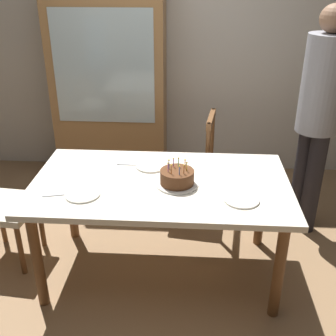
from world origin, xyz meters
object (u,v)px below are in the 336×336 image
at_px(plate_near_guest, 241,200).
at_px(plate_near_celebrant, 83,194).
at_px(dining_table, 161,192).
at_px(china_cabinet, 110,88).
at_px(birthday_cake, 177,178).
at_px(plate_far_side, 151,166).
at_px(person_guest, 319,111).
at_px(chair_spindle_back, 189,168).

bearing_deg(plate_near_guest, plate_near_celebrant, 180.00).
bearing_deg(dining_table, plate_near_guest, -22.95).
height_order(dining_table, china_cabinet, china_cabinet).
height_order(birthday_cake, plate_far_side, birthday_cake).
height_order(plate_near_celebrant, person_guest, person_guest).
distance_m(dining_table, person_guest, 1.40).
distance_m(chair_spindle_back, china_cabinet, 1.22).
bearing_deg(plate_near_celebrant, dining_table, 24.79).
bearing_deg(dining_table, chair_spindle_back, 77.08).
height_order(plate_near_guest, china_cabinet, china_cabinet).
height_order(birthday_cake, plate_near_celebrant, birthday_cake).
height_order(plate_far_side, china_cabinet, china_cabinet).
relative_size(dining_table, chair_spindle_back, 1.81).
bearing_deg(dining_table, plate_far_side, 111.48).
distance_m(plate_far_side, chair_spindle_back, 0.71).
bearing_deg(plate_near_guest, chair_spindle_back, 108.03).
bearing_deg(plate_far_side, person_guest, 19.94).
relative_size(dining_table, plate_near_guest, 7.81).
height_order(birthday_cake, chair_spindle_back, chair_spindle_back).
xyz_separation_m(chair_spindle_back, china_cabinet, (-0.82, 0.76, 0.49)).
height_order(dining_table, person_guest, person_guest).
bearing_deg(plate_near_celebrant, chair_spindle_back, 57.22).
bearing_deg(birthday_cake, chair_spindle_back, 85.15).
xyz_separation_m(birthday_cake, plate_near_guest, (0.40, -0.17, -0.04)).
relative_size(plate_near_celebrant, plate_near_guest, 1.00).
height_order(dining_table, plate_near_celebrant, plate_near_celebrant).
distance_m(plate_near_guest, chair_spindle_back, 1.11).
distance_m(birthday_cake, plate_far_side, 0.33).
height_order(plate_far_side, person_guest, person_guest).
bearing_deg(person_guest, birthday_cake, -145.78).
xyz_separation_m(plate_near_celebrant, person_guest, (1.64, 0.89, 0.29)).
xyz_separation_m(birthday_cake, china_cabinet, (-0.74, 1.60, 0.15)).
bearing_deg(plate_far_side, dining_table, -68.52).
xyz_separation_m(plate_far_side, plate_near_guest, (0.60, -0.44, 0.00)).
relative_size(plate_near_guest, china_cabinet, 0.12).
bearing_deg(plate_near_celebrant, person_guest, 28.54).
distance_m(plate_near_guest, person_guest, 1.14).
xyz_separation_m(plate_far_side, china_cabinet, (-0.55, 1.34, 0.20)).
height_order(dining_table, birthday_cake, birthday_cake).
xyz_separation_m(plate_near_celebrant, plate_near_guest, (0.99, 0.00, 0.00)).
bearing_deg(birthday_cake, china_cabinet, 114.90).
bearing_deg(plate_near_guest, china_cabinet, 122.86).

